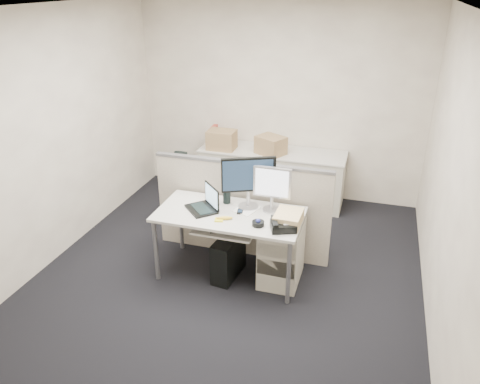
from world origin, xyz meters
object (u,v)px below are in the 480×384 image
(desk, at_px, (229,219))
(monitor_main, at_px, (248,183))
(desk_phone, at_px, (283,226))
(laptop, at_px, (201,199))

(desk, relative_size, monitor_main, 2.69)
(desk, xyz_separation_m, desk_phone, (0.60, -0.18, 0.10))
(monitor_main, relative_size, desk_phone, 2.37)
(desk, xyz_separation_m, laptop, (-0.30, -0.02, 0.19))
(laptop, bearing_deg, desk, 49.81)
(desk, distance_m, desk_phone, 0.63)
(monitor_main, bearing_deg, desk, -154.10)
(desk, bearing_deg, monitor_main, 50.19)
(desk, distance_m, laptop, 0.36)
(desk, height_order, laptop, laptop)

